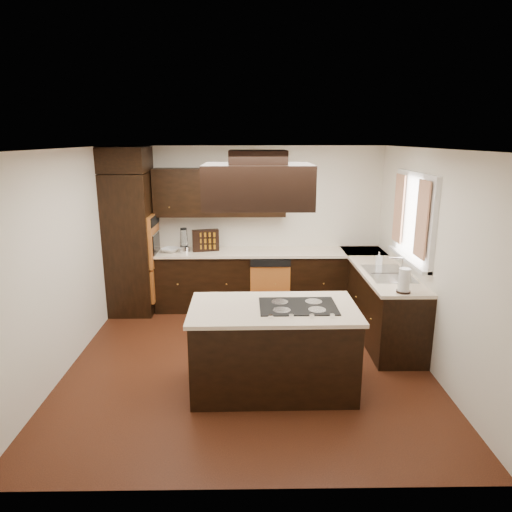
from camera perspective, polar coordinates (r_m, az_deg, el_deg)
name	(u,v)px	position (r m, az deg, el deg)	size (l,w,h in m)	color
floor	(249,361)	(5.68, -0.94, -12.96)	(4.20, 4.20, 0.02)	#592814
ceiling	(248,148)	(5.04, -1.06, 13.37)	(4.20, 4.20, 0.02)	white
wall_back	(248,226)	(7.28, -0.97, 3.75)	(4.20, 0.02, 2.50)	silver
wall_front	(248,340)	(3.23, -1.07, -10.44)	(4.20, 0.02, 2.50)	silver
wall_left	(63,261)	(5.63, -22.99, -0.64)	(0.02, 4.20, 2.50)	silver
wall_right	(431,260)	(5.62, 21.04, -0.47)	(0.02, 4.20, 2.50)	silver
oven_column	(131,244)	(7.15, -15.35, 1.47)	(0.65, 0.75, 2.12)	black
wall_oven_face	(154,240)	(7.05, -12.63, 1.98)	(0.05, 0.62, 0.78)	#CA6D2A
base_cabinets_back	(251,280)	(7.17, -0.66, -3.08)	(2.93, 0.60, 0.88)	black
base_cabinets_right	(378,300)	(6.57, 15.02, -5.29)	(0.60, 2.40, 0.88)	black
countertop_back	(251,252)	(7.03, -0.68, 0.46)	(2.93, 0.63, 0.04)	beige
countertop_right	(379,268)	(6.43, 15.16, -1.43)	(0.63, 2.40, 0.04)	beige
upper_cabinets	(220,192)	(7.03, -4.53, 7.95)	(2.00, 0.34, 0.72)	black
dishwasher_front	(270,289)	(6.91, 1.78, -4.16)	(0.60, 0.05, 0.72)	#CA6D2A
window_frame	(414,218)	(6.03, 19.14, 4.55)	(0.06, 1.32, 1.12)	white
window_pane	(416,218)	(6.04, 19.39, 4.55)	(0.00, 1.20, 1.00)	white
curtain_left	(422,220)	(5.61, 20.03, 4.30)	(0.02, 0.34, 0.90)	beige
curtain_right	(399,209)	(6.39, 17.41, 5.68)	(0.02, 0.34, 0.90)	beige
sink_rim	(388,273)	(6.10, 16.19, -2.11)	(0.52, 0.84, 0.01)	silver
island	(273,349)	(4.93, 2.14, -11.60)	(1.68, 0.92, 0.88)	black
island_top	(273,309)	(4.75, 2.19, -6.61)	(1.74, 0.98, 0.04)	beige
cooktop	(298,306)	(4.76, 5.27, -6.27)	(0.79, 0.53, 0.01)	black
range_hood	(258,186)	(4.51, 0.22, 8.78)	(1.05, 0.72, 0.42)	black
hood_duct	(258,157)	(4.49, 0.23, 12.27)	(0.55, 0.50, 0.13)	black
blender_base	(184,250)	(7.00, -8.94, 0.79)	(0.15, 0.15, 0.10)	silver
blender_pitcher	(184,238)	(6.96, -9.00, 2.23)	(0.13, 0.13, 0.26)	silver
spice_rack	(206,240)	(7.04, -6.32, 1.95)	(0.40, 0.10, 0.34)	black
mixing_bowl	(170,250)	(7.09, -10.66, 0.74)	(0.26, 0.26, 0.06)	white
soap_bottle	(379,258)	(6.47, 15.12, -0.30)	(0.08, 0.08, 0.18)	white
paper_towel	(404,281)	(5.38, 18.04, -2.95)	(0.13, 0.13, 0.28)	white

